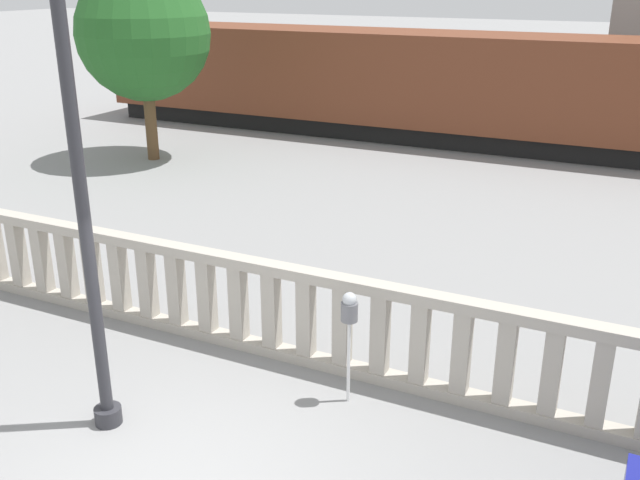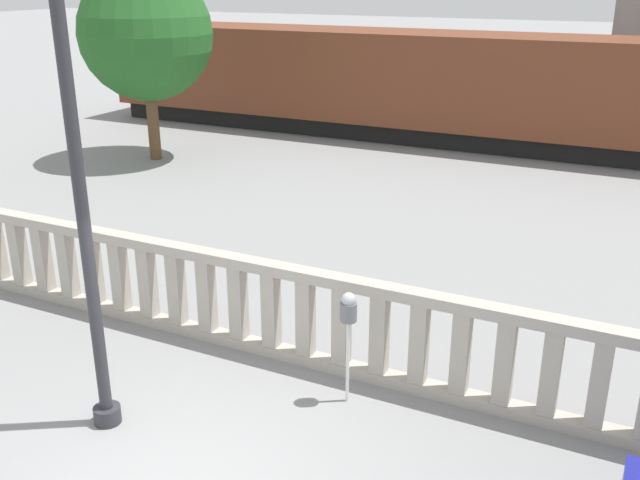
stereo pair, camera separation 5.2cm
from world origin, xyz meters
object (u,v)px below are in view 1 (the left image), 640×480
lamppost (75,142)px  train_near (464,87)px  tree_left (143,34)px  parking_meter (349,314)px

lamppost → train_near: size_ratio=0.24×
lamppost → tree_left: lamppost is taller
parking_meter → train_near: (-2.53, 14.25, 0.53)m
lamppost → parking_meter: 3.49m
tree_left → parking_meter: bearing=-41.7°
lamppost → tree_left: (-7.37, 10.19, 0.09)m
train_near → tree_left: tree_left is taller
train_near → tree_left: bearing=-141.5°
lamppost → tree_left: bearing=125.9°
tree_left → train_near: bearing=38.5°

